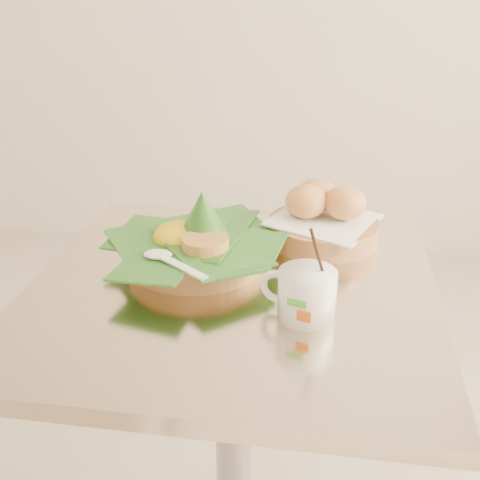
# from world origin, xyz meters

# --- Properties ---
(cafe_table) EXTENTS (0.72, 0.72, 0.75)m
(cafe_table) POSITION_xyz_m (0.10, 0.00, 0.53)
(cafe_table) COLOR gray
(cafe_table) RESTS_ON floor
(rice_basket) EXTENTS (0.32, 0.32, 0.16)m
(rice_basket) POSITION_xyz_m (0.02, 0.07, 0.79)
(rice_basket) COLOR #A67247
(rice_basket) RESTS_ON cafe_table
(bread_basket) EXTENTS (0.24, 0.24, 0.11)m
(bread_basket) POSITION_xyz_m (0.25, 0.21, 0.80)
(bread_basket) COLOR #A67247
(bread_basket) RESTS_ON cafe_table
(coffee_mug) EXTENTS (0.12, 0.10, 0.16)m
(coffee_mug) POSITION_xyz_m (0.23, -0.09, 0.79)
(coffee_mug) COLOR white
(coffee_mug) RESTS_ON cafe_table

